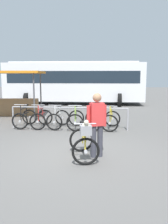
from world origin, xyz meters
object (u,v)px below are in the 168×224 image
at_px(racked_bike_yellow, 111,120).
at_px(person_with_featured_bike, 97,122).
at_px(racked_bike_white, 58,119).
at_px(racked_bike_red, 41,118).
at_px(featured_bicycle, 84,141).
at_px(racked_bike_black, 25,118).
at_px(market_stall, 13,90).
at_px(racked_bike_lime, 76,119).
at_px(racked_bike_orange, 93,120).
at_px(bus_distant, 74,81).

height_order(racked_bike_yellow, person_with_featured_bike, person_with_featured_bike).
bearing_deg(racked_bike_white, racked_bike_red, 177.83).
bearing_deg(featured_bicycle, racked_bike_red, 119.14).
height_order(racked_bike_black, market_stall, market_stall).
xyz_separation_m(racked_bike_white, racked_bike_lime, (0.70, -0.03, 0.00)).
bearing_deg(racked_bike_orange, bus_distant, 101.98).
bearing_deg(racked_bike_yellow, market_stall, 153.26).
height_order(racked_bike_lime, bus_distant, bus_distant).
distance_m(racked_bike_white, featured_bicycle, 3.84).
distance_m(racked_bike_orange, featured_bicycle, 3.55).
height_order(racked_bike_black, bus_distant, bus_distant).
distance_m(racked_bike_white, bus_distant, 8.42).
height_order(racked_bike_white, person_with_featured_bike, person_with_featured_bike).
relative_size(racked_bike_lime, racked_bike_yellow, 0.96).
distance_m(racked_bike_black, person_with_featured_bike, 4.60).
bearing_deg(racked_bike_lime, person_with_featured_bike, -74.38).
bearing_deg(market_stall, racked_bike_yellow, -26.74).
bearing_deg(racked_bike_yellow, person_with_featured_bike, -98.09).
distance_m(racked_bike_black, racked_bike_yellow, 3.50).
xyz_separation_m(racked_bike_white, bus_distant, (-0.37, 8.30, 1.37)).
xyz_separation_m(racked_bike_lime, featured_bicycle, (0.62, -3.57, 0.12)).
bearing_deg(market_stall, racked_bike_white, -40.67).
bearing_deg(racked_bike_black, racked_bike_red, -2.17).
distance_m(racked_bike_white, market_stall, 3.77).
distance_m(racked_bike_yellow, market_stall, 5.53).
height_order(racked_bike_yellow, featured_bicycle, featured_bicycle).
xyz_separation_m(racked_bike_black, racked_bike_white, (1.40, -0.05, 0.00)).
relative_size(racked_bike_yellow, market_stall, 0.36).
bearing_deg(racked_bike_orange, person_with_featured_bike, -85.97).
distance_m(racked_bike_white, racked_bike_orange, 1.40).
height_order(racked_bike_orange, featured_bicycle, featured_bicycle).
relative_size(racked_bike_white, racked_bike_orange, 1.05).
relative_size(racked_bike_white, featured_bicycle, 0.94).
height_order(racked_bike_orange, racked_bike_yellow, same).
height_order(racked_bike_yellow, market_stall, market_stall).
bearing_deg(racked_bike_white, person_with_featured_bike, -64.09).
xyz_separation_m(racked_bike_red, bus_distant, (0.33, 8.27, 1.37)).
height_order(featured_bicycle, person_with_featured_bike, person_with_featured_bike).
distance_m(person_with_featured_bike, market_stall, 7.23).
relative_size(racked_bike_yellow, person_with_featured_bike, 0.72).
height_order(racked_bike_white, featured_bicycle, featured_bicycle).
bearing_deg(racked_bike_white, featured_bicycle, -69.82).
relative_size(racked_bike_orange, featured_bicycle, 0.90).
bearing_deg(racked_bike_white, market_stall, 139.33).
bearing_deg(bus_distant, racked_bike_lime, -82.66).
bearing_deg(featured_bicycle, racked_bike_white, 110.18).
bearing_deg(racked_bike_orange, racked_bike_red, 177.83).
relative_size(racked_bike_black, racked_bike_lime, 1.01).
bearing_deg(market_stall, bus_distant, 68.15).
bearing_deg(racked_bike_red, person_with_featured_bike, -55.46).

